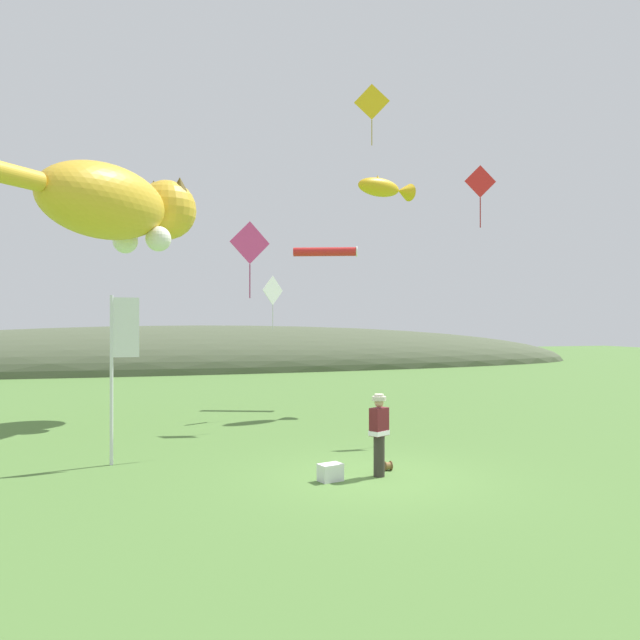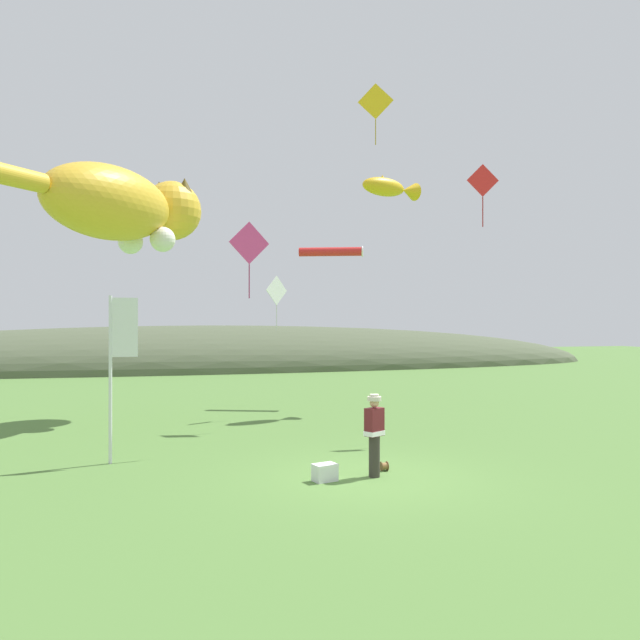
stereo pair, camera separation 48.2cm
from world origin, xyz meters
The scene contains 13 objects.
ground_plane centered at (0.00, 0.00, 0.00)m, with size 120.00×120.00×0.00m, color #517A38.
distant_hill_ridge centered at (0.00, 33.85, 0.00)m, with size 63.17×13.45×6.19m.
festival_attendant centered at (0.09, 0.04, 0.95)m, with size 0.49×0.43×1.77m.
kite_spool centered at (0.49, 0.49, 0.10)m, with size 0.16×0.21×0.21m.
picnic_cooler centered at (-1.03, -0.01, 0.18)m, with size 0.56×0.44×0.36m.
festival_banner_pole centered at (-5.28, 2.91, 2.59)m, with size 0.66×0.08×3.95m.
kite_giant_cat centered at (-5.32, 8.87, 7.12)m, with size 6.73×7.30×2.79m.
kite_fish_windsock centered at (4.23, 9.33, 8.40)m, with size 2.67×1.51×0.80m.
kite_tube_streamer centered at (2.69, 11.73, 6.20)m, with size 2.58×1.32×0.44m.
kite_diamond_white centered at (-0.18, 8.96, 4.42)m, with size 0.87×0.60×1.94m.
kite_diamond_pink centered at (-2.01, 3.76, 5.40)m, with size 1.11×0.22×2.02m.
kite_diamond_red centered at (5.03, 3.96, 7.52)m, with size 0.96×0.22×1.87m.
kite_diamond_gold centered at (3.09, 7.80, 11.02)m, with size 1.13×0.57×2.16m.
Camera 1 is at (-5.15, -12.39, 3.32)m, focal length 35.00 mm.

